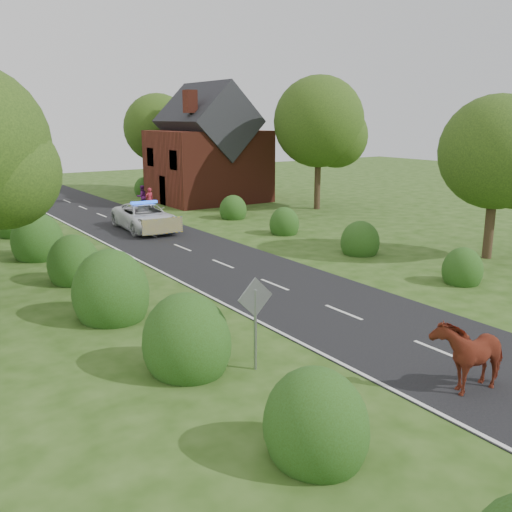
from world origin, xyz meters
TOP-DOWN VIEW (x-y plane):
  - ground at (0.00, 0.00)m, footprint 120.00×120.00m
  - road at (0.00, 15.00)m, footprint 6.00×70.00m
  - road_markings at (-1.60, 12.93)m, footprint 4.96×70.00m
  - hedgerow_left at (-6.51, 11.69)m, footprint 2.75×50.41m
  - hedgerow_right at (6.60, 11.21)m, footprint 2.10×45.78m
  - tree_right_a at (11.23, 5.87)m, footprint 5.33×5.20m
  - tree_right_b at (14.29, 21.84)m, footprint 6.56×6.40m
  - tree_right_c at (9.27, 37.85)m, footprint 6.15×6.00m
  - road_sign at (-5.00, 2.00)m, footprint 1.06×0.08m
  - house at (9.49, 30.00)m, footprint 8.00×7.40m
  - cow at (-1.21, -1.76)m, footprint 2.17×1.22m
  - police_van at (0.38, 21.54)m, footprint 2.97×5.85m
  - pedestrian_red at (3.52, 27.96)m, footprint 0.65×0.47m
  - pedestrian_purple at (3.71, 29.75)m, footprint 0.83×0.66m

SIDE VIEW (x-z plane):
  - ground at x=0.00m, z-range 0.00..0.00m
  - road at x=0.00m, z-range 0.00..0.02m
  - road_markings at x=-1.60m, z-range 0.02..0.03m
  - hedgerow_right at x=6.60m, z-range -0.50..1.60m
  - hedgerow_left at x=-6.51m, z-range -0.75..2.25m
  - cow at x=-1.21m, z-range 0.00..1.50m
  - police_van at x=0.38m, z-range -0.07..1.64m
  - pedestrian_purple at x=3.71m, z-range 0.00..1.64m
  - pedestrian_red at x=3.52m, z-range 0.00..1.65m
  - road_sign at x=-5.00m, z-range 0.39..2.92m
  - house at x=9.49m, z-range -0.80..8.37m
  - tree_right_a at x=11.23m, z-range 0.96..8.52m
  - tree_right_c at x=9.27m, z-range 1.05..9.63m
  - tree_right_b at x=14.29m, z-range 1.24..10.64m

